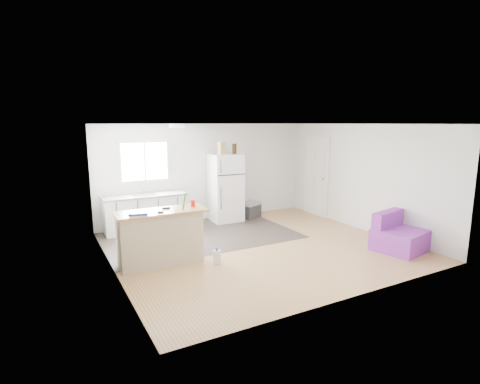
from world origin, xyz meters
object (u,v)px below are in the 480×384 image
red_cup (193,203)px  purple_seat (398,237)px  blue_tray (138,213)px  bottle_left (234,149)px  mop (178,251)px  cardboard_box (222,148)px  refrigerator (225,188)px  peninsula (160,237)px  cooler (251,210)px  cleaner_jug (217,257)px  bottle_right (235,149)px  kitchen_cabinets (145,212)px

red_cup → purple_seat: bearing=-22.8°
blue_tray → bottle_left: (2.88, 2.12, 0.83)m
mop → cardboard_box: cardboard_box is taller
refrigerator → bottle_left: 0.98m
peninsula → cooler: peninsula is taller
cleaner_jug → cardboard_box: 3.28m
blue_tray → bottle_right: bearing=36.3°
cooler → peninsula: bearing=-168.8°
cleaner_jug → peninsula: bearing=162.7°
peninsula → blue_tray: size_ratio=5.18×
blue_tray → refrigerator: bearing=39.2°
cooler → red_cup: red_cup is taller
cardboard_box → bottle_right: bearing=9.0°
red_cup → bottle_left: size_ratio=0.48×
refrigerator → purple_seat: size_ratio=1.64×
cooler → red_cup: size_ratio=5.23×
kitchen_cabinets → cardboard_box: bearing=-4.1°
kitchen_cabinets → purple_seat: size_ratio=1.83×
refrigerator → bottle_right: 1.00m
kitchen_cabinets → bottle_right: size_ratio=7.44×
mop → bottle_left: bearing=15.6°
purple_seat → cleaner_jug: (-3.37, 1.01, -0.14)m
red_cup → bottle_right: bottle_right is taller
refrigerator → cooler: (0.70, -0.04, -0.63)m
mop → red_cup: bearing=-4.1°
refrigerator → mop: 3.08m
kitchen_cabinets → bottle_left: bearing=-2.9°
kitchen_cabinets → peninsula: kitchen_cabinets is taller
purple_seat → red_cup: bearing=145.7°
cleaner_jug → blue_tray: (-1.23, 0.39, 0.84)m
kitchen_cabinets → mop: (-0.04, -2.30, -0.19)m
red_cup → cleaner_jug: bearing=-65.5°
bottle_left → mop: bearing=-136.0°
cleaner_jug → cardboard_box: size_ratio=0.95×
refrigerator → red_cup: bearing=-127.3°
mop → red_cup: size_ratio=10.53×
bottle_right → red_cup: bearing=-133.5°
peninsula → cardboard_box: (2.16, 2.01, 1.34)m
refrigerator → red_cup: size_ratio=13.91×
purple_seat → bottle_right: bearing=103.5°
refrigerator → blue_tray: (-2.67, -2.18, 0.13)m
peninsula → purple_seat: bearing=-18.2°
cleaner_jug → cooler: bearing=61.4°
mop → bottle_left: size_ratio=5.05×
peninsula → bottle_left: (2.50, 2.03, 1.31)m
purple_seat → cardboard_box: 4.35m
cardboard_box → mop: bearing=-131.6°
cardboard_box → purple_seat: bearing=-59.5°
mop → kitchen_cabinets: bearing=60.5°
cleaner_jug → bottle_left: (1.65, 2.50, 1.67)m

